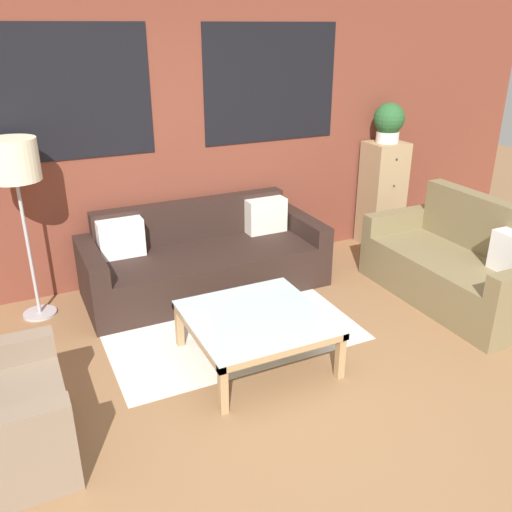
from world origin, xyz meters
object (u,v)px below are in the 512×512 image
Objects in this scene: couch_dark at (204,261)px; potted_plant at (389,121)px; coffee_table at (256,322)px; floor_lamp at (14,166)px; settee_vintage at (458,267)px; drawer_cabinet at (382,194)px.

potted_plant is at bearing 5.82° from couch_dark.
coffee_table is at bearing -94.03° from couch_dark.
potted_plant is at bearing 1.62° from floor_lamp.
potted_plant is at bearing 81.20° from settee_vintage.
settee_vintage is 1.44× the size of drawer_cabinet.
couch_dark is 1.33× the size of settee_vintage.
settee_vintage is 3.85m from floor_lamp.
coffee_table is 0.83× the size of drawer_cabinet.
coffee_table is 2.79m from drawer_cabinet.
potted_plant reaches higher than drawer_cabinet.
drawer_cabinet is at bearing -90.00° from potted_plant.
floor_lamp is (-1.40, 1.45, 0.98)m from coffee_table.
coffee_table is 0.63× the size of floor_lamp.
floor_lamp is at bearing 159.14° from settee_vintage.
coffee_table is (-2.08, -0.12, 0.02)m from settee_vintage.
drawer_cabinet is at bearing 5.82° from couch_dark.
couch_dark is 2.48m from potted_plant.
coffee_table is 2.24m from floor_lamp.
couch_dark is 2.24m from drawer_cabinet.
drawer_cabinet is (0.22, 1.43, 0.27)m from settee_vintage.
potted_plant is at bearing 90.00° from drawer_cabinet.
couch_dark is 1.46× the size of floor_lamp.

